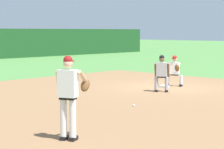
{
  "coord_description": "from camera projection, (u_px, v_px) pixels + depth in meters",
  "views": [
    {
      "loc": [
        -14.78,
        -11.17,
        2.38
      ],
      "look_at": [
        -6.11,
        -2.8,
        1.18
      ],
      "focal_mm": 70.0,
      "sensor_mm": 36.0,
      "label": 1
    }
  ],
  "objects": [
    {
      "name": "ground_plane",
      "position": [
        164.0,
        87.0,
        18.54
      ],
      "size": [
        160.0,
        160.0,
        0.0
      ],
      "primitive_type": "plane",
      "color": "#518942"
    },
    {
      "name": "infield_dirt_patch",
      "position": [
        132.0,
        105.0,
        14.03
      ],
      "size": [
        18.0,
        18.0,
        0.01
      ],
      "primitive_type": "cube",
      "color": "#936B47",
      "rests_on": "ground"
    },
    {
      "name": "first_base_bag",
      "position": [
        164.0,
        86.0,
        18.54
      ],
      "size": [
        0.38,
        0.38,
        0.09
      ],
      "primitive_type": "cube",
      "color": "white",
      "rests_on": "ground"
    },
    {
      "name": "baseball",
      "position": [
        134.0,
        105.0,
        13.83
      ],
      "size": [
        0.07,
        0.07,
        0.07
      ],
      "primitive_type": "sphere",
      "color": "white",
      "rests_on": "ground"
    },
    {
      "name": "pitcher",
      "position": [
        69.0,
        92.0,
        9.46
      ],
      "size": [
        0.83,
        0.59,
        1.86
      ],
      "color": "black",
      "rests_on": "ground"
    },
    {
      "name": "first_baseman",
      "position": [
        175.0,
        69.0,
        18.83
      ],
      "size": [
        0.84,
        0.97,
        1.34
      ],
      "color": "black",
      "rests_on": "ground"
    },
    {
      "name": "baserunner",
      "position": [
        162.0,
        72.0,
        17.07
      ],
      "size": [
        0.63,
        0.68,
        1.46
      ],
      "color": "black",
      "rests_on": "ground"
    }
  ]
}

